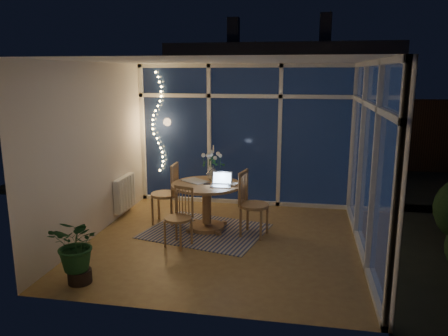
{
  "coord_description": "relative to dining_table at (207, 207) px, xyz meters",
  "views": [
    {
      "loc": [
        1.09,
        -5.97,
        2.45
      ],
      "look_at": [
        -0.06,
        0.25,
        1.06
      ],
      "focal_mm": 35.0,
      "sensor_mm": 36.0,
      "label": 1
    }
  ],
  "objects": [
    {
      "name": "chair_front",
      "position": [
        -0.25,
        -0.74,
        0.06
      ],
      "size": [
        0.51,
        0.51,
        0.87
      ],
      "primitive_type": "cube",
      "rotation": [
        0.0,
        0.0,
        -0.34
      ],
      "color": "olive",
      "rests_on": "floor"
    },
    {
      "name": "phone",
      "position": [
        0.01,
        -0.03,
        0.38
      ],
      "size": [
        0.11,
        0.07,
        0.01
      ],
      "primitive_type": "cube",
      "rotation": [
        0.0,
        0.0,
        0.16
      ],
      "color": "black",
      "rests_on": "dining_table"
    },
    {
      "name": "window_wall_right",
      "position": [
        2.34,
        -0.46,
        0.93
      ],
      "size": [
        0.1,
        4.0,
        2.6
      ],
      "primitive_type": "cube",
      "color": "white",
      "rests_on": "floor"
    },
    {
      "name": "flower_vase",
      "position": [
        0.05,
        0.27,
        0.48
      ],
      "size": [
        0.24,
        0.24,
        0.21
      ],
      "primitive_type": "imported",
      "rotation": [
        0.0,
        0.0,
        -0.23
      ],
      "color": "white",
      "rests_on": "dining_table"
    },
    {
      "name": "dining_table",
      "position": [
        0.0,
        0.0,
        0.0
      ],
      "size": [
        1.32,
        1.32,
        0.75
      ],
      "primitive_type": "cylinder",
      "rotation": [
        0.0,
        0.0,
        -0.23
      ],
      "color": "olive",
      "rests_on": "floor"
    },
    {
      "name": "neighbour_roof",
      "position": [
        0.68,
        8.04,
        1.83
      ],
      "size": [
        7.0,
        3.0,
        2.2
      ],
      "primitive_type": "cube",
      "color": "#32343D",
      "rests_on": "ground"
    },
    {
      "name": "newspapers",
      "position": [
        -0.22,
        0.14,
        0.38
      ],
      "size": [
        0.46,
        0.43,
        0.01
      ],
      "primitive_type": "cube",
      "rotation": [
        0.0,
        0.0,
        -0.53
      ],
      "color": "silver",
      "rests_on": "dining_table"
    },
    {
      "name": "wall_right",
      "position": [
        2.38,
        -0.46,
        0.93
      ],
      "size": [
        0.04,
        4.0,
        2.6
      ],
      "primitive_type": "cube",
      "color": "silver",
      "rests_on": "floor"
    },
    {
      "name": "radiator",
      "position": [
        -1.56,
        0.44,
        0.03
      ],
      "size": [
        0.1,
        0.7,
        0.58
      ],
      "primitive_type": "cube",
      "color": "white",
      "rests_on": "wall_left"
    },
    {
      "name": "window_wall_back",
      "position": [
        0.38,
        1.5,
        0.93
      ],
      "size": [
        4.0,
        0.1,
        2.6
      ],
      "primitive_type": "cube",
      "color": "white",
      "rests_on": "floor"
    },
    {
      "name": "garden_shrubs",
      "position": [
        -0.42,
        2.94,
        0.08
      ],
      "size": [
        0.9,
        0.9,
        0.9
      ],
      "primitive_type": "sphere",
      "color": "black",
      "rests_on": "ground"
    },
    {
      "name": "ceiling",
      "position": [
        0.38,
        -0.46,
        2.23
      ],
      "size": [
        4.0,
        4.0,
        0.0
      ],
      "primitive_type": "plane",
      "color": "silver",
      "rests_on": "wall_back"
    },
    {
      "name": "laptop",
      "position": [
        0.25,
        -0.11,
        0.49
      ],
      "size": [
        0.32,
        0.28,
        0.23
      ],
      "primitive_type": null,
      "rotation": [
        0.0,
        0.0,
        0.04
      ],
      "color": "silver",
      "rests_on": "dining_table"
    },
    {
      "name": "rug",
      "position": [
        -0.0,
        -0.1,
        -0.37
      ],
      "size": [
        2.04,
        1.78,
        0.01
      ],
      "primitive_type": "cube",
      "rotation": [
        0.0,
        0.0,
        -0.23
      ],
      "color": "beige",
      "rests_on": "floor"
    },
    {
      "name": "chair_left",
      "position": [
        -0.76,
        0.19,
        0.14
      ],
      "size": [
        0.48,
        0.48,
        1.02
      ],
      "primitive_type": "cube",
      "rotation": [
        0.0,
        0.0,
        -1.56
      ],
      "color": "olive",
      "rests_on": "floor"
    },
    {
      "name": "fairy_lights",
      "position": [
        -1.27,
        1.42,
        1.15
      ],
      "size": [
        0.24,
        0.1,
        1.85
      ],
      "primitive_type": null,
      "color": "#FFCB66",
      "rests_on": "window_wall_back"
    },
    {
      "name": "wall_front",
      "position": [
        0.38,
        -2.46,
        0.93
      ],
      "size": [
        4.0,
        0.04,
        2.6
      ],
      "primitive_type": "cube",
      "color": "silver",
      "rests_on": "floor"
    },
    {
      "name": "chair_right",
      "position": [
        0.77,
        -0.13,
        0.13
      ],
      "size": [
        0.56,
        0.56,
        1.01
      ],
      "primitive_type": "cube",
      "rotation": [
        0.0,
        0.0,
        1.36
      ],
      "color": "olive",
      "rests_on": "floor"
    },
    {
      "name": "bowl",
      "position": [
        0.42,
        -0.04,
        0.39
      ],
      "size": [
        0.18,
        0.18,
        0.04
      ],
      "primitive_type": "imported",
      "rotation": [
        0.0,
        0.0,
        -0.23
      ],
      "color": "white",
      "rests_on": "dining_table"
    },
    {
      "name": "floor",
      "position": [
        0.38,
        -0.46,
        -0.37
      ],
      "size": [
        4.0,
        4.0,
        0.0
      ],
      "primitive_type": "plane",
      "color": "olive",
      "rests_on": "ground"
    },
    {
      "name": "wall_back",
      "position": [
        0.38,
        1.54,
        0.93
      ],
      "size": [
        4.0,
        0.04,
        2.6
      ],
      "primitive_type": "cube",
      "color": "silver",
      "rests_on": "floor"
    },
    {
      "name": "garden_fence",
      "position": [
        0.38,
        5.04,
        0.53
      ],
      "size": [
        11.0,
        0.08,
        1.8
      ],
      "primitive_type": "cube",
      "color": "#312011",
      "rests_on": "ground"
    },
    {
      "name": "potted_plant",
      "position": [
        -1.09,
        -2.04,
        0.01
      ],
      "size": [
        0.57,
        0.5,
        0.76
      ],
      "primitive_type": "imported",
      "rotation": [
        0.0,
        0.0,
        -0.06
      ],
      "color": "#1A4823",
      "rests_on": "floor"
    },
    {
      "name": "garden_patio",
      "position": [
        0.88,
        4.54,
        -0.43
      ],
      "size": [
        12.0,
        6.0,
        0.1
      ],
      "primitive_type": "cube",
      "color": "black",
      "rests_on": "ground"
    },
    {
      "name": "wall_left",
      "position": [
        -1.62,
        -0.46,
        0.93
      ],
      "size": [
        0.04,
        4.0,
        2.6
      ],
      "primitive_type": "cube",
      "color": "silver",
      "rests_on": "floor"
    }
  ]
}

